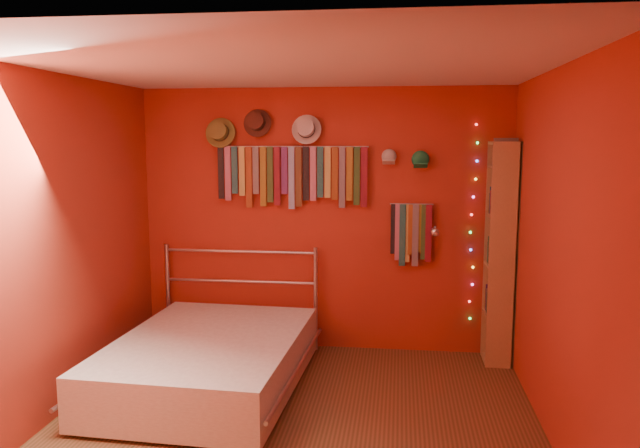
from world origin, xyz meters
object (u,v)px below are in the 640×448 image
at_px(bookshelf, 505,252).
at_px(bed, 209,361).
at_px(tie_rack, 292,173).
at_px(reading_lamp, 435,232).

height_order(bookshelf, bed, bookshelf).
relative_size(tie_rack, reading_lamp, 4.44).
distance_m(tie_rack, bed, 1.89).
xyz_separation_m(bookshelf, bed, (-2.46, -0.92, -0.79)).
xyz_separation_m(reading_lamp, bookshelf, (0.62, 0.03, -0.18)).
distance_m(tie_rack, bookshelf, 2.07).
height_order(tie_rack, reading_lamp, tie_rack).
distance_m(reading_lamp, bookshelf, 0.65).
relative_size(reading_lamp, bookshelf, 0.16).
height_order(tie_rack, bookshelf, bookshelf).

